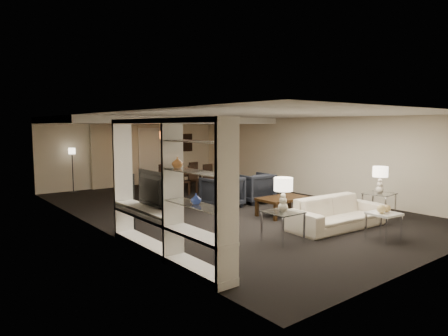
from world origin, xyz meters
name	(u,v)px	position (x,y,z in m)	size (l,w,h in m)	color
floor	(224,208)	(0.00, 0.00, 0.00)	(11.00, 11.00, 0.00)	black
ceiling	(224,116)	(0.00, 0.00, 2.50)	(7.00, 11.00, 0.02)	silver
wall_back	(134,152)	(0.00, 5.50, 1.25)	(7.00, 0.02, 2.50)	beige
wall_front	(435,187)	(0.00, -5.50, 1.25)	(7.00, 0.02, 2.50)	beige
wall_left	(96,172)	(-3.50, 0.00, 1.25)	(0.02, 11.00, 2.50)	beige
wall_right	(309,156)	(3.50, 0.00, 1.25)	(0.02, 11.00, 2.50)	beige
ceiling_soffit	(159,121)	(0.00, 3.50, 2.40)	(7.00, 4.00, 0.20)	silver
curtains	(112,155)	(-0.90, 5.42, 1.20)	(1.50, 0.12, 2.40)	beige
door	(151,157)	(0.70, 5.47, 1.05)	(0.90, 0.05, 2.10)	silver
painting	(181,143)	(2.10, 5.46, 1.55)	(0.95, 0.04, 0.65)	#142D38
media_unit	(165,189)	(-3.31, -2.60, 1.18)	(0.38, 3.40, 2.35)	white
pendant_light	(167,135)	(0.30, 3.50, 1.92)	(0.52, 0.52, 0.24)	#D8591E
sofa	(337,213)	(0.62, -3.19, 0.34)	(2.31, 0.90, 0.68)	beige
coffee_table	(283,206)	(0.62, -1.59, 0.23)	(1.27, 0.74, 0.46)	black
armchair_left	(222,192)	(0.02, 0.11, 0.43)	(0.92, 0.95, 0.86)	black
armchair_right	(254,188)	(1.22, 0.11, 0.43)	(0.92, 0.95, 0.86)	black
side_table_left	(283,227)	(-1.08, -3.19, 0.30)	(0.64, 0.64, 0.59)	silver
side_table_right	(379,205)	(2.32, -3.19, 0.30)	(0.64, 0.64, 0.59)	white
table_lamp_left	(283,195)	(-1.08, -3.19, 0.92)	(0.36, 0.36, 0.66)	beige
table_lamp_right	(380,180)	(2.32, -3.19, 0.92)	(0.36, 0.36, 0.66)	beige
marble_table	(383,226)	(0.62, -4.29, 0.26)	(0.53, 0.53, 0.53)	white
gold_gourd_a	(381,209)	(0.52, -4.29, 0.61)	(0.17, 0.17, 0.17)	#E9C77B
gold_gourd_b	(387,208)	(0.72, -4.29, 0.60)	(0.15, 0.15, 0.15)	tan
television	(149,190)	(-3.28, -1.97, 1.08)	(0.15, 1.14, 0.66)	black
vase_blue	(196,199)	(-3.31, -3.52, 1.14)	(0.16, 0.16, 0.17)	#253CA1
vase_amber	(177,163)	(-3.31, -3.01, 1.65)	(0.17, 0.17, 0.18)	#C37A41
floor_speaker	(130,203)	(-3.08, -0.75, 0.62)	(0.14, 0.14, 1.24)	black
dining_table	(186,182)	(0.78, 3.11, 0.31)	(1.78, 0.99, 0.62)	black
chair_nl	(181,181)	(0.18, 2.46, 0.46)	(0.43, 0.43, 0.93)	black
chair_nm	(197,179)	(0.78, 2.46, 0.46)	(0.43, 0.43, 0.93)	black
chair_nr	(211,178)	(1.38, 2.46, 0.46)	(0.43, 0.43, 0.93)	black
chair_fl	(161,177)	(0.18, 3.76, 0.46)	(0.43, 0.43, 0.93)	black
chair_fm	(176,176)	(0.78, 3.76, 0.46)	(0.43, 0.43, 0.93)	black
chair_fr	(190,174)	(1.38, 3.76, 0.46)	(0.43, 0.43, 0.93)	black
floor_lamp	(73,170)	(-2.37, 5.20, 0.75)	(0.22, 0.22, 1.50)	black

